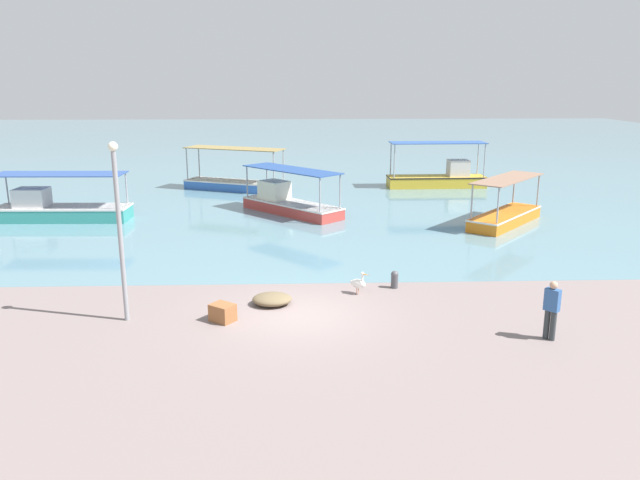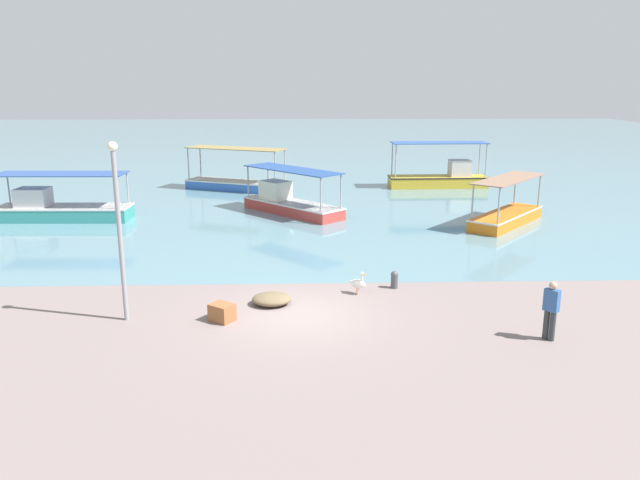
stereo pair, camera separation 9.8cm
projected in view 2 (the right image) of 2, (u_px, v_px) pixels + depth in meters
The scene contains 13 objects.
ground at pixel (298, 315), 19.08m from camera, with size 120.00×120.00×0.00m, color gray.
harbor_water at pixel (299, 147), 65.50m from camera, with size 110.00×90.00×0.00m, color slate.
fishing_boat_far_left at pixel (506, 215), 30.73m from camera, with size 4.84×5.25×2.30m.
fishing_boat_outer at pixel (289, 202), 33.37m from camera, with size 5.51×5.73×2.38m.
fishing_boat_near_right at pixel (60, 208), 31.69m from camera, with size 6.74×2.09×2.39m.
fishing_boat_far_right at pixel (237, 182), 40.19m from camera, with size 6.87×4.22×2.71m.
fishing_boat_near_left at pixel (441, 177), 41.20m from camera, with size 6.47×1.87×2.96m.
pelican at pixel (358, 283), 20.85m from camera, with size 0.68×0.61×0.80m.
lamp_post at pixel (119, 222), 17.96m from camera, with size 0.28×0.28×5.32m.
mooring_bollard at pixel (394, 279), 21.45m from camera, with size 0.26×0.26×0.61m.
fisherman_standing at pixel (551, 309), 17.06m from camera, with size 0.43×0.44×1.69m.
net_pile at pixel (272, 299), 19.93m from camera, with size 1.27×1.08×0.36m, color brown.
cargo_crate at pixel (222, 312), 18.56m from camera, with size 0.68×0.54×0.53m, color #945A33.
Camera 2 is at (0.07, -17.89, 7.04)m, focal length 35.00 mm.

